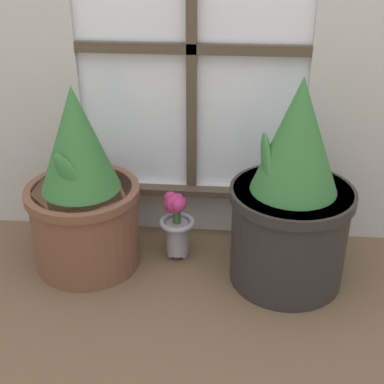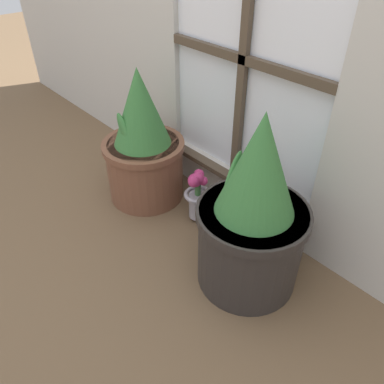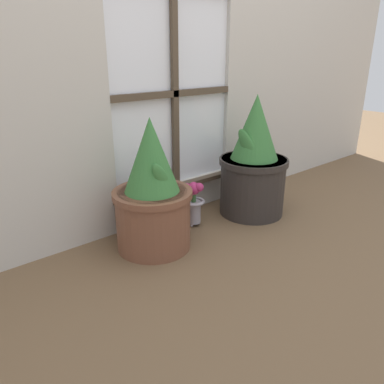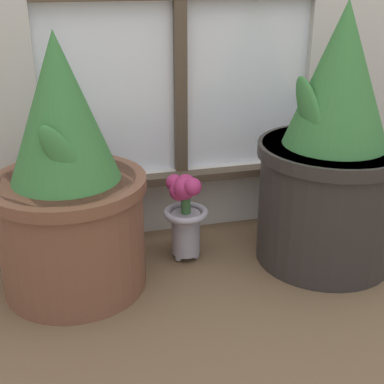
# 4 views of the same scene
# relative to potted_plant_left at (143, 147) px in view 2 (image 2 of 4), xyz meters

# --- Properties ---
(ground_plane) EXTENTS (10.00, 10.00, 0.00)m
(ground_plane) POSITION_rel_potted_plant_left_xyz_m (0.35, -0.31, -0.28)
(ground_plane) COLOR brown
(potted_plant_left) EXTENTS (0.39, 0.39, 0.65)m
(potted_plant_left) POSITION_rel_potted_plant_left_xyz_m (0.00, 0.00, 0.00)
(potted_plant_left) COLOR brown
(potted_plant_left) RESTS_ON ground_plane
(potted_plant_right) EXTENTS (0.40, 0.40, 0.71)m
(potted_plant_right) POSITION_rel_potted_plant_left_xyz_m (0.70, -0.03, 0.03)
(potted_plant_right) COLOR #2D2826
(potted_plant_right) RESTS_ON ground_plane
(flower_vase) EXTENTS (0.13, 0.13, 0.26)m
(flower_vase) POSITION_rel_potted_plant_left_xyz_m (0.31, 0.06, -0.12)
(flower_vase) COLOR #99939E
(flower_vase) RESTS_ON ground_plane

